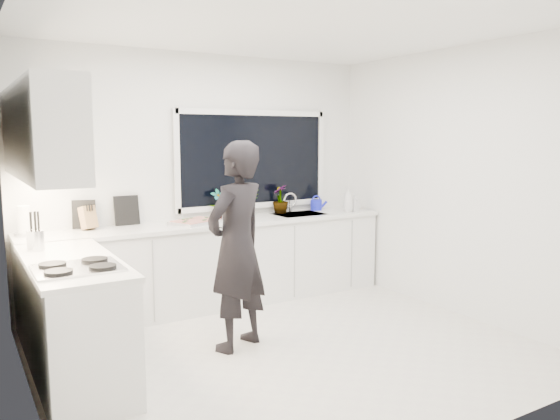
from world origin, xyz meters
TOP-DOWN VIEW (x-y plane):
  - floor at (0.00, 0.00)m, footprint 4.00×3.50m
  - wall_back at (0.00, 1.76)m, footprint 4.00×0.02m
  - wall_left at (-2.01, 0.00)m, footprint 0.02×3.50m
  - wall_right at (2.01, 0.00)m, footprint 0.02×3.50m
  - ceiling at (0.00, 0.00)m, footprint 4.00×3.50m
  - window at (0.60, 1.73)m, footprint 1.80×0.02m
  - base_cabinets_back at (0.00, 1.45)m, footprint 3.92×0.58m
  - base_cabinets_left at (-1.67, 0.35)m, footprint 0.58×1.60m
  - countertop_back at (0.00, 1.44)m, footprint 3.94×0.62m
  - countertop_left at (-1.67, 0.35)m, footprint 0.62×1.60m
  - upper_cabinets at (-1.79, 0.70)m, footprint 0.34×2.10m
  - sink at (1.05, 1.45)m, footprint 0.58×0.42m
  - faucet at (1.05, 1.65)m, footprint 0.03×0.03m
  - stovetop at (-1.69, -0.00)m, footprint 0.56×0.48m
  - person at (-0.35, 0.27)m, footprint 0.77×0.66m
  - pizza_tray at (-0.25, 1.42)m, footprint 0.58×0.51m
  - pizza at (-0.25, 1.42)m, footprint 0.53×0.46m
  - watering_can at (1.40, 1.61)m, footprint 0.16×0.16m
  - paper_towel_roll at (-1.85, 1.55)m, footprint 0.13×0.13m
  - knife_block at (-1.28, 1.59)m, footprint 0.16×0.14m
  - utensil_crock at (-1.85, 0.80)m, footprint 0.16×0.16m
  - picture_frame_large at (-1.30, 1.69)m, footprint 0.22×0.08m
  - picture_frame_small at (-0.88, 1.69)m, footprint 0.25×0.02m
  - herb_plants at (0.52, 1.61)m, footprint 1.01×0.26m
  - soap_bottles at (1.67, 1.30)m, footprint 0.22×0.13m

SIDE VIEW (x-z plane):
  - floor at x=0.00m, z-range -0.02..0.00m
  - base_cabinets_back at x=0.00m, z-range 0.00..0.88m
  - base_cabinets_left at x=-1.67m, z-range 0.00..0.88m
  - sink at x=1.05m, z-range 0.80..0.94m
  - person at x=-0.35m, z-range 0.00..1.78m
  - countertop_back at x=0.00m, z-range 0.88..0.92m
  - countertop_left at x=-1.67m, z-range 0.88..0.92m
  - stovetop at x=-1.69m, z-range 0.92..0.95m
  - pizza_tray at x=-0.25m, z-range 0.92..0.95m
  - pizza at x=-0.25m, z-range 0.95..0.96m
  - watering_can at x=1.40m, z-range 0.92..1.05m
  - utensil_crock at x=-1.85m, z-range 0.92..1.08m
  - faucet at x=1.05m, z-range 0.92..1.14m
  - knife_block at x=-1.28m, z-range 0.92..1.14m
  - paper_towel_roll at x=-1.85m, z-range 0.92..1.18m
  - soap_bottles at x=1.67m, z-range 0.91..1.21m
  - picture_frame_large at x=-1.30m, z-range 0.92..1.20m
  - picture_frame_small at x=-0.88m, z-range 0.92..1.22m
  - herb_plants at x=0.52m, z-range 0.91..1.25m
  - wall_back at x=0.00m, z-range 0.00..2.70m
  - wall_left at x=-2.01m, z-range 0.00..2.70m
  - wall_right at x=2.01m, z-range 0.00..2.70m
  - window at x=0.60m, z-range 1.05..2.05m
  - upper_cabinets at x=-1.79m, z-range 1.50..2.20m
  - ceiling at x=0.00m, z-range 2.70..2.72m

